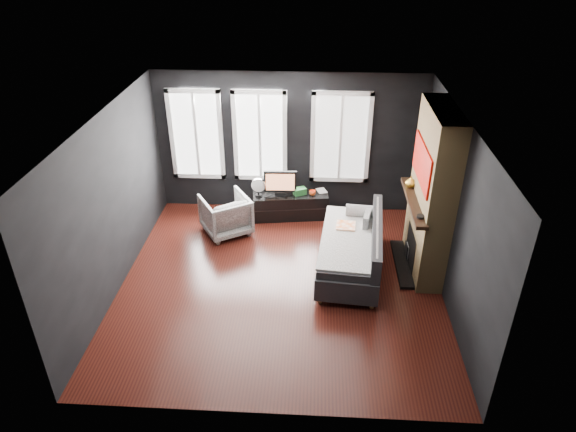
# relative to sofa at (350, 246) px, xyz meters

# --- Properties ---
(floor) EXTENTS (5.00, 5.00, 0.00)m
(floor) POSITION_rel_sofa_xyz_m (-1.10, -0.44, -0.45)
(floor) COLOR black
(floor) RESTS_ON ground
(ceiling) EXTENTS (5.00, 5.00, 0.00)m
(ceiling) POSITION_rel_sofa_xyz_m (-1.10, -0.44, 2.25)
(ceiling) COLOR white
(ceiling) RESTS_ON ground
(wall_back) EXTENTS (5.00, 0.02, 2.70)m
(wall_back) POSITION_rel_sofa_xyz_m (-1.10, 2.06, 0.90)
(wall_back) COLOR black
(wall_back) RESTS_ON ground
(wall_left) EXTENTS (0.02, 5.00, 2.70)m
(wall_left) POSITION_rel_sofa_xyz_m (-3.60, -0.44, 0.90)
(wall_left) COLOR black
(wall_left) RESTS_ON ground
(wall_right) EXTENTS (0.02, 5.00, 2.70)m
(wall_right) POSITION_rel_sofa_xyz_m (1.40, -0.44, 0.90)
(wall_right) COLOR black
(wall_right) RESTS_ON ground
(windows) EXTENTS (4.00, 0.16, 1.76)m
(windows) POSITION_rel_sofa_xyz_m (-1.55, 2.02, 1.93)
(windows) COLOR white
(windows) RESTS_ON wall_back
(fireplace) EXTENTS (0.70, 1.62, 2.70)m
(fireplace) POSITION_rel_sofa_xyz_m (1.20, 0.16, 0.90)
(fireplace) COLOR #93724C
(fireplace) RESTS_ON floor
(sofa) EXTENTS (1.24, 2.18, 0.90)m
(sofa) POSITION_rel_sofa_xyz_m (0.00, 0.00, 0.00)
(sofa) COLOR #232426
(sofa) RESTS_ON floor
(stripe_pillow) EXTENTS (0.16, 0.38, 0.37)m
(stripe_pillow) POSITION_rel_sofa_xyz_m (0.27, 0.40, 0.20)
(stripe_pillow) COLOR gray
(stripe_pillow) RESTS_ON sofa
(armchair) EXTENTS (1.05, 1.03, 0.80)m
(armchair) POSITION_rel_sofa_xyz_m (-2.20, 1.04, -0.05)
(armchair) COLOR silver
(armchair) RESTS_ON floor
(media_console) EXTENTS (1.47, 0.63, 0.49)m
(media_console) POSITION_rel_sofa_xyz_m (-1.06, 1.66, -0.20)
(media_console) COLOR black
(media_console) RESTS_ON floor
(monitor) EXTENTS (0.63, 0.16, 0.55)m
(monitor) POSITION_rel_sofa_xyz_m (-1.25, 1.63, 0.32)
(monitor) COLOR black
(monitor) RESTS_ON media_console
(desk_fan) EXTENTS (0.28, 0.28, 0.37)m
(desk_fan) POSITION_rel_sofa_xyz_m (-1.65, 1.55, 0.23)
(desk_fan) COLOR #A4A4A4
(desk_fan) RESTS_ON media_console
(mug) EXTENTS (0.15, 0.14, 0.12)m
(mug) POSITION_rel_sofa_xyz_m (-0.64, 1.65, 0.10)
(mug) COLOR #F15923
(mug) RESTS_ON media_console
(book) EXTENTS (0.16, 0.07, 0.23)m
(book) POSITION_rel_sofa_xyz_m (-0.55, 1.80, 0.15)
(book) COLOR #B4AE8A
(book) RESTS_ON media_console
(storage_box) EXTENTS (0.27, 0.23, 0.13)m
(storage_box) POSITION_rel_sofa_xyz_m (-0.88, 1.68, 0.10)
(storage_box) COLOR #25692F
(storage_box) RESTS_ON media_console
(mantel_vase) EXTENTS (0.23, 0.23, 0.18)m
(mantel_vase) POSITION_rel_sofa_xyz_m (0.95, 0.61, 0.87)
(mantel_vase) COLOR gold
(mantel_vase) RESTS_ON fireplace
(mantel_clock) EXTENTS (0.13, 0.13, 0.04)m
(mantel_clock) POSITION_rel_sofa_xyz_m (0.95, -0.39, 0.80)
(mantel_clock) COLOR black
(mantel_clock) RESTS_ON fireplace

